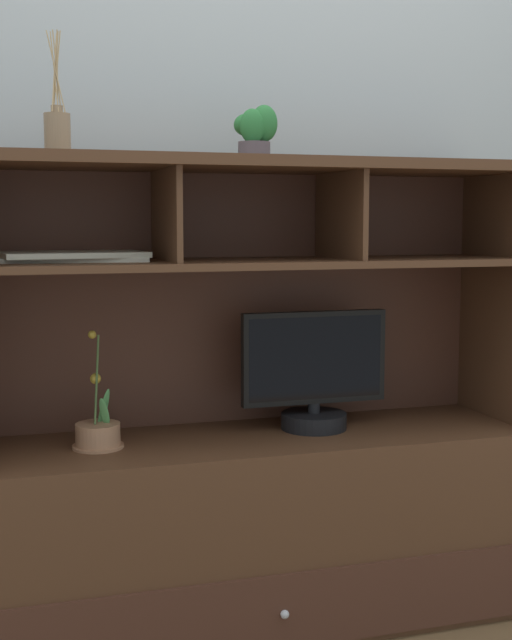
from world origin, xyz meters
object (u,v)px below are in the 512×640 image
media_console (255,480)px  magazine_stack_left (72,256)px  tv_monitor (314,377)px  potted_succulent (255,134)px  diffuser_bottle (57,132)px  potted_orchid (98,434)px

media_console → magazine_stack_left: bearing=174.2°
tv_monitor → potted_succulent: size_ratio=2.89×
tv_monitor → potted_succulent: 0.72m
tv_monitor → diffuser_bottle: 0.99m
potted_orchid → media_console: bearing=2.6°
diffuser_bottle → potted_succulent: (0.54, 0.01, 0.01)m
potted_orchid → potted_succulent: bearing=4.3°
potted_orchid → magazine_stack_left: size_ratio=0.76×
media_console → magazine_stack_left: (-0.50, 0.05, 0.65)m
tv_monitor → diffuser_bottle: bearing=-179.7°
media_console → magazine_stack_left: 0.83m
media_console → tv_monitor: (0.18, 0.01, 0.29)m
magazine_stack_left → tv_monitor: bearing=-3.8°
magazine_stack_left → potted_orchid: bearing=-54.1°
media_console → potted_succulent: potted_succulent is taller
diffuser_bottle → potted_succulent: 0.54m
tv_monitor → magazine_stack_left: 0.78m
magazine_stack_left → media_console: bearing=-5.8°
media_console → diffuser_bottle: diffuser_bottle is taller
potted_orchid → potted_succulent: 0.93m
tv_monitor → diffuser_bottle: size_ratio=1.40×
media_console → potted_succulent: bearing=78.2°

